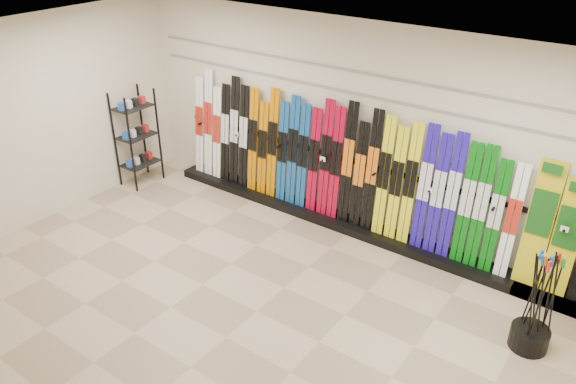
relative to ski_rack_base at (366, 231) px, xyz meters
The scene contains 11 objects.
floor 2.29m from the ski_rack_base, 95.64° to the right, with size 8.00×8.00×0.00m, color gray.
back_wall 1.47m from the ski_rack_base, 135.64° to the left, with size 8.00×8.00×0.00m, color beige.
left_wall 5.01m from the ski_rack_base, 151.65° to the right, with size 5.00×5.00×0.00m, color beige.
ceiling 3.73m from the ski_rack_base, 95.64° to the right, with size 8.00×8.00×0.00m, color silver.
ski_rack_base is the anchor object (origin of this frame).
skis 1.13m from the ski_rack_base, behind, with size 5.38×0.20×1.80m.
accessory_rack 4.12m from the ski_rack_base, 169.27° to the right, with size 0.40×0.60×1.62m, color black.
pole_bin 2.74m from the ski_rack_base, 21.38° to the right, with size 0.41×0.41×0.25m, color black.
ski_poles 2.80m from the ski_rack_base, 21.06° to the right, with size 0.34×0.32×1.18m.
slatwall_rail_0 1.96m from the ski_rack_base, 138.37° to the left, with size 7.60×0.02×0.03m, color gray.
slatwall_rail_1 2.26m from the ski_rack_base, 138.37° to the left, with size 7.60×0.02×0.03m, color gray.
Camera 1 is at (3.37, -4.03, 4.40)m, focal length 35.00 mm.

